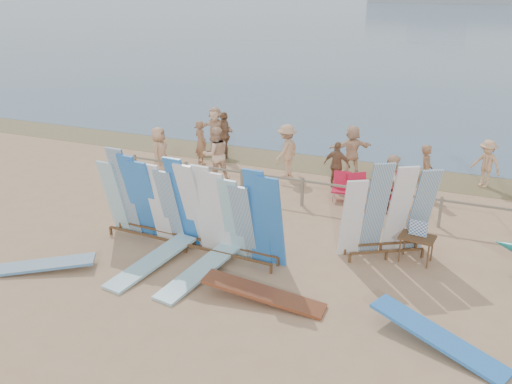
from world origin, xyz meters
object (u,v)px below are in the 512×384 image
at_px(beachgoer_2, 216,154).
at_px(beachgoer_8, 392,183).
at_px(beachgoer_1, 201,143).
at_px(flat_board_d, 436,346).
at_px(beachgoer_0, 159,152).
at_px(beachgoer_3, 286,151).
at_px(beach_chair_left, 341,192).
at_px(beachgoer_4, 337,165).
at_px(stroller, 397,194).
at_px(beachgoer_11, 215,130).
at_px(vendor_table, 416,248).
at_px(flat_board_e, 37,270).
at_px(beachgoer_5, 352,149).
at_px(flat_board_c, 263,301).
at_px(beach_chair_right, 359,196).
at_px(beachgoer_9, 486,163).
at_px(flat_board_a, 152,267).
at_px(side_surfboard_rack, 388,213).
at_px(beachgoer_7, 426,171).
at_px(main_surfboard_rack, 188,208).
at_px(flat_board_b, 200,276).
at_px(beachgoer_extra_1, 224,135).

bearing_deg(beachgoer_2, beachgoer_8, 136.27).
bearing_deg(beachgoer_1, flat_board_d, 169.11).
height_order(beachgoer_0, beachgoer_3, beachgoer_3).
height_order(beachgoer_0, beachgoer_1, beachgoer_0).
xyz_separation_m(beach_chair_left, beachgoer_4, (-0.42, 1.01, 0.52)).
bearing_deg(stroller, beachgoer_11, 136.97).
bearing_deg(vendor_table, beachgoer_11, 150.63).
height_order(flat_board_e, beachgoer_5, beachgoer_5).
relative_size(flat_board_c, beachgoer_8, 1.58).
xyz_separation_m(beach_chair_right, beachgoer_9, (3.50, 3.15, 0.52)).
xyz_separation_m(flat_board_a, beach_chair_left, (3.07, 5.96, 0.25)).
bearing_deg(side_surfboard_rack, beachgoer_7, 54.16).
distance_m(beachgoer_9, beachgoer_4, 4.93).
bearing_deg(vendor_table, beachgoer_8, 117.05).
height_order(stroller, beachgoer_9, beachgoer_9).
bearing_deg(flat_board_d, beachgoer_3, 59.66).
relative_size(main_surfboard_rack, beachgoer_3, 2.79).
xyz_separation_m(flat_board_d, beachgoer_8, (-1.94, 6.28, 0.85)).
distance_m(flat_board_a, flat_board_b, 1.27).
bearing_deg(flat_board_c, beachgoer_9, -25.75).
bearing_deg(beachgoer_8, beachgoer_3, 59.68).
distance_m(stroller, beachgoer_7, 1.46).
xyz_separation_m(main_surfboard_rack, beachgoer_4, (2.27, 5.82, -0.36)).
xyz_separation_m(beachgoer_0, beachgoer_3, (4.03, 1.76, 0.03)).
height_order(flat_board_e, beachgoer_extra_1, beachgoer_extra_1).
bearing_deg(beachgoer_4, beachgoer_11, -12.40).
bearing_deg(beachgoer_extra_1, beachgoer_11, -159.87).
bearing_deg(beachgoer_extra_1, side_surfboard_rack, 19.90).
bearing_deg(flat_board_e, beachgoer_1, 150.59).
bearing_deg(beachgoer_0, flat_board_a, -163.38).
bearing_deg(beachgoer_0, beachgoer_1, -33.46).
bearing_deg(beachgoer_8, beach_chair_right, 78.55).
distance_m(flat_board_b, beachgoer_1, 8.39).
distance_m(vendor_table, beachgoer_1, 9.65).
bearing_deg(flat_board_a, beachgoer_11, 117.62).
relative_size(beachgoer_4, beachgoer_5, 0.90).
bearing_deg(beachgoer_8, beachgoer_4, 50.94).
bearing_deg(beachgoer_8, beachgoer_extra_1, 60.84).
distance_m(beachgoer_9, beachgoer_1, 9.92).
distance_m(side_surfboard_rack, beachgoer_7, 4.51).
distance_m(beachgoer_2, beachgoer_8, 5.94).
distance_m(stroller, beachgoer_2, 6.11).
bearing_deg(flat_board_a, flat_board_d, 5.52).
distance_m(flat_board_a, beachgoer_1, 7.93).
distance_m(beachgoer_2, beachgoer_extra_1, 2.60).
bearing_deg(flat_board_a, beachgoer_1, 119.72).
bearing_deg(main_surfboard_rack, flat_board_b, -47.58).
bearing_deg(beach_chair_right, flat_board_b, -147.34).
height_order(vendor_table, flat_board_e, vendor_table).
bearing_deg(stroller, flat_board_e, -156.65).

